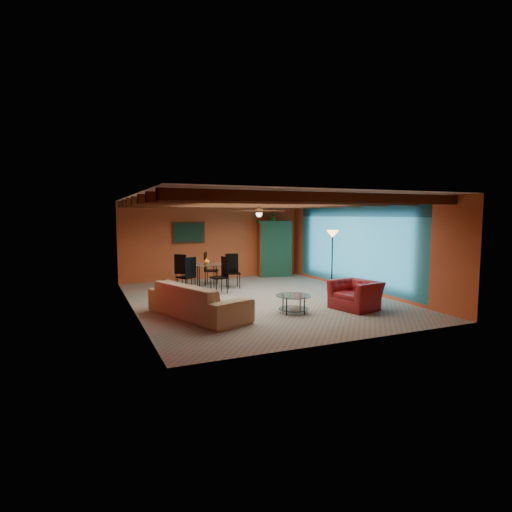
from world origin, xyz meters
name	(u,v)px	position (x,y,z in m)	size (l,w,h in m)	color
room	(257,211)	(0.00, 0.11, 2.36)	(6.52, 8.01, 2.71)	gray
sofa	(198,300)	(-2.00, -1.19, 0.38)	(2.59, 1.01, 0.76)	tan
armchair	(356,295)	(1.68, -1.95, 0.34)	(1.05, 0.92, 0.68)	maroon
coffee_table	(294,304)	(0.12, -1.70, 0.21)	(0.82, 0.82, 0.42)	silver
dining_table	(207,272)	(-0.84, 2.03, 0.53)	(2.05, 2.05, 1.06)	silver
armoire	(273,249)	(2.20, 3.70, 0.99)	(1.13, 0.56, 1.98)	brown
floor_lamp	(332,260)	(2.65, 0.51, 0.90)	(0.36, 0.36, 1.80)	black
ceiling_fan	(259,211)	(0.00, 0.00, 2.36)	(1.50, 1.50, 0.44)	#472614
painting	(189,233)	(-0.90, 3.96, 1.65)	(1.05, 0.03, 0.65)	black
potted_plant	(273,216)	(2.20, 3.70, 2.21)	(0.41, 0.35, 0.45)	#26661E
vase	(207,251)	(-0.84, 2.03, 1.16)	(0.19, 0.19, 0.20)	orange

